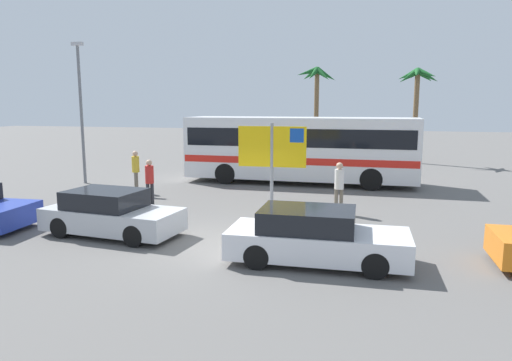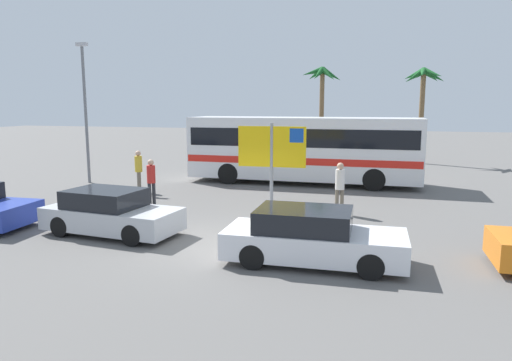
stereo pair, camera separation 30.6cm
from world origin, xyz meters
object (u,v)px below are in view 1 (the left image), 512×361
ferry_sign (273,151)px  pedestrian_near_sign (136,168)px  pedestrian_by_bus (339,183)px  car_white (315,237)px  pedestrian_crossing_lot (150,178)px  car_silver (111,214)px  bus_front_coach (300,146)px

ferry_sign → pedestrian_near_sign: ferry_sign is taller
ferry_sign → pedestrian_by_bus: ferry_sign is taller
car_white → pedestrian_crossing_lot: size_ratio=2.49×
car_silver → pedestrian_by_bus: (6.21, 4.42, 0.44)m
bus_front_coach → pedestrian_near_sign: bearing=-147.6°
car_silver → pedestrian_near_sign: pedestrian_near_sign is taller
ferry_sign → car_silver: (-4.23, -2.75, -1.69)m
car_white → pedestrian_by_bus: (0.12, 5.34, 0.44)m
pedestrian_crossing_lot → pedestrian_by_bus: size_ratio=0.96×
car_white → pedestrian_near_sign: (-8.79, 7.32, 0.43)m
pedestrian_near_sign → pedestrian_crossing_lot: size_ratio=1.03×
bus_front_coach → car_white: 11.75m
car_silver → pedestrian_crossing_lot: bearing=107.3°
bus_front_coach → pedestrian_crossing_lot: bus_front_coach is taller
car_silver → car_white: size_ratio=0.96×
car_white → pedestrian_near_sign: 11.45m
bus_front_coach → car_silver: 11.28m
bus_front_coach → pedestrian_near_sign: size_ratio=6.10×
bus_front_coach → pedestrian_by_bus: size_ratio=6.07×
car_white → pedestrian_crossing_lot: 8.51m
ferry_sign → car_silver: size_ratio=0.77×
pedestrian_crossing_lot → ferry_sign: bearing=20.7°
ferry_sign → car_silver: bearing=-148.6°
car_silver → pedestrian_near_sign: bearing=118.6°
pedestrian_crossing_lot → car_silver: bearing=-43.5°
pedestrian_near_sign → pedestrian_crossing_lot: (1.89, -2.36, -0.04)m
bus_front_coach → pedestrian_crossing_lot: bearing=-125.5°
car_silver → pedestrian_by_bus: bearing=41.1°
car_silver → car_white: 6.15m
ferry_sign → car_white: ferry_sign is taller
car_silver → pedestrian_crossing_lot: size_ratio=2.39×
bus_front_coach → pedestrian_by_bus: bus_front_coach is taller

